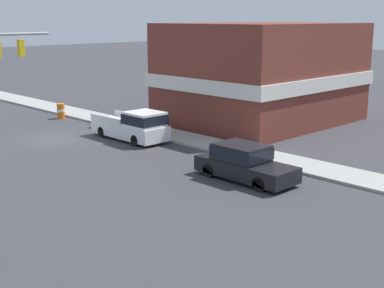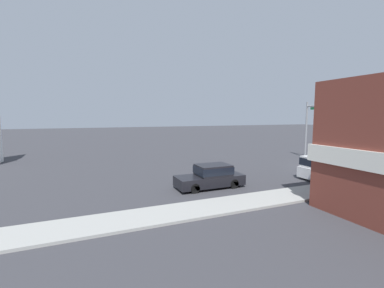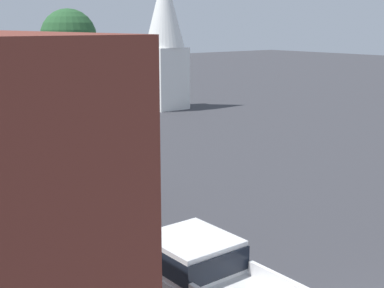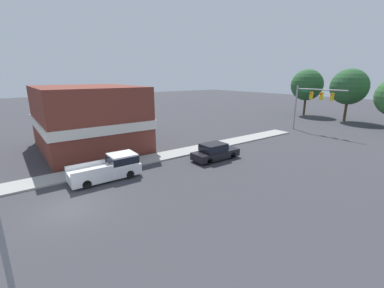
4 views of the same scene
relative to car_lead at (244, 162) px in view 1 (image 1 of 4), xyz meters
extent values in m
plane|color=#38383D|center=(1.96, -13.57, -0.84)|extent=(200.00, 200.00, 0.00)
cube|color=#9E9E99|center=(-3.74, -13.57, -0.77)|extent=(2.40, 60.00, 0.14)
cube|color=gold|center=(2.03, -16.73, 4.52)|extent=(0.36, 0.36, 1.05)
sphere|color=red|center=(2.03, -16.93, 4.83)|extent=(0.22, 0.22, 0.22)
cylinder|color=black|center=(-0.84, 1.61, -0.51)|extent=(0.22, 0.66, 0.66)
cylinder|color=black|center=(0.84, 1.61, -0.51)|extent=(0.22, 0.66, 0.66)
cylinder|color=black|center=(-0.84, -1.37, -0.51)|extent=(0.22, 0.66, 0.66)
cylinder|color=black|center=(0.84, -1.37, -0.51)|extent=(0.22, 0.66, 0.66)
cube|color=black|center=(0.00, 0.12, -0.30)|extent=(1.90, 4.81, 0.70)
cube|color=black|center=(0.00, -0.16, 0.42)|extent=(1.74, 2.31, 0.74)
cube|color=black|center=(0.00, -0.16, 0.42)|extent=(1.76, 2.40, 0.52)
cylinder|color=black|center=(-2.23, -8.57, -0.51)|extent=(0.22, 0.66, 0.66)
cylinder|color=black|center=(-0.49, -8.57, -0.51)|extent=(0.22, 0.66, 0.66)
cylinder|color=black|center=(-2.23, -11.90, -0.51)|extent=(0.22, 0.66, 0.66)
cylinder|color=black|center=(-0.49, -11.90, -0.51)|extent=(0.22, 0.66, 0.66)
cube|color=white|center=(-1.36, -10.24, -0.23)|extent=(1.96, 5.36, 0.85)
cube|color=white|center=(-1.36, -8.77, 0.61)|extent=(1.86, 2.04, 0.83)
cube|color=black|center=(-1.36, -8.77, 0.61)|extent=(1.88, 2.12, 0.58)
cube|color=white|center=(-2.28, -11.40, 0.37)|extent=(0.12, 3.02, 0.35)
cube|color=white|center=(-0.44, -11.40, 0.37)|extent=(0.12, 3.02, 0.35)
cylinder|color=orange|center=(-1.94, -19.17, -0.29)|extent=(0.56, 0.56, 1.09)
cylinder|color=white|center=(-1.94, -19.17, -0.24)|extent=(0.58, 0.58, 0.20)
cube|color=brown|center=(-11.68, -8.40, 2.59)|extent=(12.47, 9.88, 6.85)
cube|color=silver|center=(-11.68, -8.40, 2.21)|extent=(12.77, 10.18, 0.90)
camera|label=1|loc=(18.03, 15.17, 6.42)|focal=50.00mm
camera|label=2|loc=(-15.84, 8.12, 4.20)|focal=24.00mm
camera|label=3|loc=(-8.96, -18.41, 6.13)|focal=50.00mm
camera|label=4|loc=(17.86, -16.01, 7.11)|focal=24.00mm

